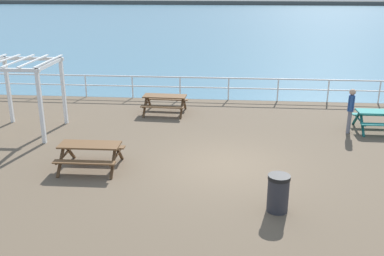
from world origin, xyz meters
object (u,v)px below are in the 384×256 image
(picnic_table_near_right, at_px, (90,150))
(lattice_pergola, at_px, (21,79))
(picnic_table_near_left, at_px, (165,100))
(picnic_table_far_left, at_px, (382,116))
(visitor, at_px, (351,108))
(litter_bin, at_px, (278,193))

(picnic_table_near_right, height_order, lattice_pergola, lattice_pergola)
(lattice_pergola, bearing_deg, picnic_table_near_left, 29.74)
(picnic_table_near_right, height_order, picnic_table_far_left, same)
(visitor, relative_size, lattice_pergola, 0.61)
(picnic_table_near_right, relative_size, picnic_table_far_left, 1.01)
(picnic_table_near_left, xyz_separation_m, lattice_pergola, (-4.78, -2.84, 1.41))
(visitor, bearing_deg, litter_bin, 78.54)
(picnic_table_near_left, xyz_separation_m, picnic_table_near_right, (-1.38, -5.87, 0.00))
(litter_bin, bearing_deg, picnic_table_far_left, 55.22)
(visitor, distance_m, litter_bin, 6.92)
(picnic_table_near_right, bearing_deg, visitor, 24.20)
(visitor, xyz_separation_m, lattice_pergola, (-11.95, -0.98, 1.05))
(picnic_table_far_left, relative_size, litter_bin, 1.90)
(visitor, xyz_separation_m, litter_bin, (-3.21, -6.11, -0.47))
(lattice_pergola, xyz_separation_m, litter_bin, (8.74, -5.14, -1.52))
(litter_bin, bearing_deg, picnic_table_near_left, 116.41)
(picnic_table_far_left, relative_size, lattice_pergola, 0.67)
(picnic_table_near_right, distance_m, lattice_pergola, 4.77)
(picnic_table_near_right, xyz_separation_m, visitor, (8.55, 4.01, 0.36))
(picnic_table_near_left, bearing_deg, litter_bin, -61.18)
(picnic_table_near_left, xyz_separation_m, picnic_table_far_left, (8.40, -1.58, 0.00))
(picnic_table_near_right, height_order, visitor, visitor)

